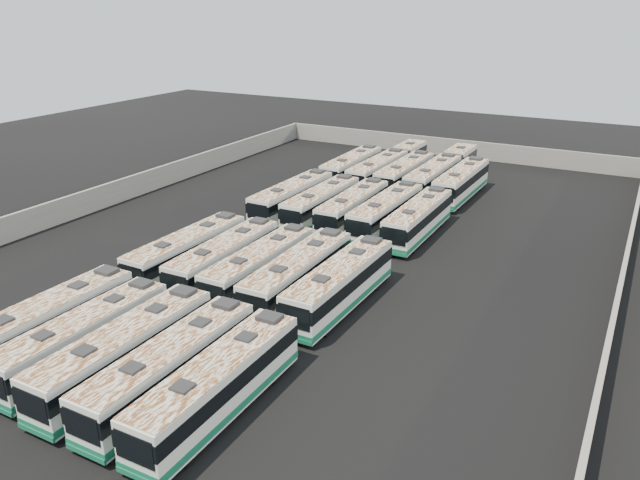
{
  "coord_description": "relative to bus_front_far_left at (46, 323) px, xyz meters",
  "views": [
    {
      "loc": [
        22.57,
        -39.43,
        18.45
      ],
      "look_at": [
        1.8,
        -1.05,
        1.6
      ],
      "focal_mm": 35.0,
      "sensor_mm": 36.0,
      "label": 1
    }
  ],
  "objects": [
    {
      "name": "ground",
      "position": [
        5.48,
        19.68,
        -1.6
      ],
      "size": [
        140.0,
        140.0,
        0.0
      ],
      "primitive_type": "plane",
      "color": "black",
      "rests_on": "ground"
    },
    {
      "name": "perimeter_wall",
      "position": [
        5.48,
        19.68,
        -0.5
      ],
      "size": [
        45.2,
        73.2,
        2.2
      ],
      "color": "slate",
      "rests_on": "ground"
    },
    {
      "name": "bus_front_far_left",
      "position": [
        0.0,
        0.0,
        0.0
      ],
      "size": [
        2.48,
        11.14,
        3.13
      ],
      "rotation": [
        0.0,
        0.0,
        -0.01
      ],
      "color": "silver",
      "rests_on": "ground"
    },
    {
      "name": "bus_front_left",
      "position": [
        3.0,
        -0.06,
        -0.05
      ],
      "size": [
        2.4,
        10.79,
        3.03
      ],
      "rotation": [
        0.0,
        0.0,
        -0.01
      ],
      "color": "silver",
      "rests_on": "ground"
    },
    {
      "name": "bus_front_center",
      "position": [
        6.1,
        -0.15,
        0.02
      ],
      "size": [
        2.41,
        11.27,
        3.17
      ],
      "rotation": [
        0.0,
        0.0,
        -0.0
      ],
      "color": "silver",
      "rests_on": "ground"
    },
    {
      "name": "bus_front_right",
      "position": [
        9.12,
        -0.16,
        0.0
      ],
      "size": [
        2.37,
        11.12,
        3.13
      ],
      "rotation": [
        0.0,
        0.0,
        0.0
      ],
      "color": "silver",
      "rests_on": "ground"
    },
    {
      "name": "bus_front_far_right",
      "position": [
        12.03,
        -0.21,
        -0.01
      ],
      "size": [
        2.42,
        11.04,
        3.1
      ],
      "rotation": [
        0.0,
        0.0,
        0.01
      ],
      "color": "silver",
      "rests_on": "ground"
    },
    {
      "name": "bus_midfront_far_left",
      "position": [
        -0.03,
        12.12,
        -0.02
      ],
      "size": [
        2.53,
        10.98,
        3.08
      ],
      "rotation": [
        0.0,
        0.0,
        -0.02
      ],
      "color": "silver",
      "rests_on": "ground"
    },
    {
      "name": "bus_midfront_left",
      "position": [
        3.07,
        12.39,
        -0.04
      ],
      "size": [
        2.51,
        10.9,
        3.06
      ],
      "rotation": [
        0.0,
        0.0,
        0.02
      ],
      "color": "silver",
      "rests_on": "ground"
    },
    {
      "name": "bus_midfront_center",
      "position": [
        6.05,
        12.35,
        -0.04
      ],
      "size": [
        2.36,
        10.88,
        3.06
      ],
      "rotation": [
        0.0,
        0.0,
        -0.0
      ],
      "color": "silver",
      "rests_on": "ground"
    },
    {
      "name": "bus_midfront_right",
      "position": [
        9.05,
        12.33,
        0.02
      ],
      "size": [
        2.54,
        11.29,
        3.17
      ],
      "rotation": [
        0.0,
        0.0,
        0.01
      ],
      "color": "silver",
      "rests_on": "ground"
    },
    {
      "name": "bus_midfront_far_right",
      "position": [
        12.12,
        12.32,
        0.02
      ],
      "size": [
        2.5,
        11.25,
        3.16
      ],
      "rotation": [
        0.0,
        0.0,
        -0.01
      ],
      "color": "silver",
      "rests_on": "ground"
    },
    {
      "name": "bus_midback_far_left",
      "position": [
        -0.04,
        26.79,
        0.0
      ],
      "size": [
        2.55,
        11.18,
        3.14
      ],
      "rotation": [
        0.0,
        0.0,
        -0.02
      ],
      "color": "silver",
      "rests_on": "ground"
    },
    {
      "name": "bus_midback_left",
      "position": [
        2.99,
        26.78,
        -0.05
      ],
      "size": [
        2.38,
        10.81,
        3.04
      ],
      "rotation": [
        0.0,
        0.0,
        -0.01
      ],
      "color": "silver",
      "rests_on": "ground"
    },
    {
      "name": "bus_midback_center",
      "position": [
        6.03,
        26.95,
        -0.05
      ],
      "size": [
        2.46,
        10.81,
        3.03
      ],
      "rotation": [
        0.0,
        0.0,
        0.02
      ],
      "color": "silver",
      "rests_on": "ground"
    },
    {
      "name": "bus_midback_right",
      "position": [
        9.11,
        27.0,
        -0.01
      ],
      "size": [
        2.51,
        11.1,
        3.12
      ],
      "rotation": [
        0.0,
        0.0,
        -0.01
      ],
      "color": "silver",
      "rests_on": "ground"
    },
    {
      "name": "bus_midback_far_right",
      "position": [
        12.06,
        26.78,
        -0.04
      ],
      "size": [
        2.34,
        10.88,
        3.06
      ],
      "rotation": [
        0.0,
        0.0,
        0.0
      ],
      "color": "silver",
      "rests_on": "ground"
    },
    {
      "name": "bus_back_far_left",
      "position": [
        -0.05,
        39.33,
        -0.01
      ],
      "size": [
        2.45,
        11.04,
        3.1
      ],
      "rotation": [
        0.0,
        0.0,
        0.01
      ],
      "color": "silver",
      "rests_on": "ground"
    },
    {
      "name": "bus_back_left",
      "position": [
        3.14,
        42.06,
        -0.02
      ],
      "size": [
        2.61,
        17.07,
        3.09
      ],
      "rotation": [
        0.0,
        0.0,
        -0.02
      ],
      "color": "silver",
      "rests_on": "ground"
    },
    {
      "name": "bus_back_center",
      "position": [
        6.01,
        39.33,
        -0.01
      ],
      "size": [
        2.48,
        11.07,
        3.11
      ],
      "rotation": [
        0.0,
        0.0,
        -0.01
      ],
      "color": "silver",
      "rests_on": "ground"
    },
    {
      "name": "bus_back_right",
      "position": [
        9.07,
        42.35,
        0.0
      ],
      "size": [
        2.54,
        17.35,
        3.14
      ],
      "rotation": [
        0.0,
        0.0,
        -0.01
      ],
      "color": "silver",
      "rests_on": "ground"
    },
    {
      "name": "bus_back_far_right",
      "position": [
        12.04,
        39.13,
        0.01
      ],
      "size": [
        2.55,
        11.24,
        3.15
      ],
      "rotation": [
        0.0,
        0.0,
        -0.02
      ],
      "color": "silver",
      "rests_on": "ground"
    }
  ]
}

